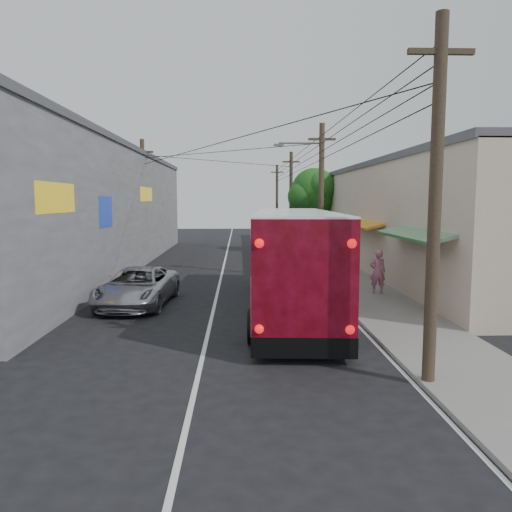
# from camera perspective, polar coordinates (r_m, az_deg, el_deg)

# --- Properties ---
(ground) EXTENTS (120.00, 120.00, 0.00)m
(ground) POSITION_cam_1_polar(r_m,az_deg,el_deg) (13.34, -6.20, -11.65)
(ground) COLOR black
(ground) RESTS_ON ground
(sidewalk) EXTENTS (3.00, 80.00, 0.12)m
(sidewalk) POSITION_cam_1_polar(r_m,az_deg,el_deg) (33.36, 7.60, -0.65)
(sidewalk) COLOR slate
(sidewalk) RESTS_ON ground
(building_right) EXTENTS (7.09, 40.00, 6.25)m
(building_right) POSITION_cam_1_polar(r_m,az_deg,el_deg) (36.07, 14.21, 4.66)
(building_right) COLOR beige
(building_right) RESTS_ON ground
(building_left) EXTENTS (7.20, 36.00, 7.25)m
(building_left) POSITION_cam_1_polar(r_m,az_deg,el_deg) (32.08, -19.21, 5.20)
(building_left) COLOR gray
(building_left) RESTS_ON ground
(utility_poles) EXTENTS (11.80, 45.28, 8.00)m
(utility_poles) POSITION_cam_1_polar(r_m,az_deg,el_deg) (33.04, 1.79, 6.40)
(utility_poles) COLOR #473828
(utility_poles) RESTS_ON ground
(street_tree) EXTENTS (4.40, 4.00, 6.60)m
(street_tree) POSITION_cam_1_polar(r_m,az_deg,el_deg) (39.11, 6.77, 7.16)
(street_tree) COLOR #3F2B19
(street_tree) RESTS_ON ground
(coach_bus) EXTENTS (3.64, 13.06, 3.72)m
(coach_bus) POSITION_cam_1_polar(r_m,az_deg,el_deg) (18.72, 4.28, -0.36)
(coach_bus) COLOR white
(coach_bus) RESTS_ON ground
(jeepney) EXTENTS (2.85, 5.49, 1.48)m
(jeepney) POSITION_cam_1_polar(r_m,az_deg,el_deg) (20.15, -13.38, -3.44)
(jeepney) COLOR #ADACB3
(jeepney) RESTS_ON ground
(parked_suv) EXTENTS (2.27, 5.24, 1.50)m
(parked_suv) POSITION_cam_1_polar(r_m,az_deg,el_deg) (31.04, 4.76, 0.14)
(parked_suv) COLOR #999AA1
(parked_suv) RESTS_ON ground
(parked_car_mid) EXTENTS (1.68, 4.03, 1.36)m
(parked_car_mid) POSITION_cam_1_polar(r_m,az_deg,el_deg) (33.28, 2.93, 0.46)
(parked_car_mid) COLOR #2A2B30
(parked_car_mid) RESTS_ON ground
(parked_car_far) EXTENTS (1.92, 4.42, 1.41)m
(parked_car_far) POSITION_cam_1_polar(r_m,az_deg,el_deg) (39.93, 2.83, 1.48)
(parked_car_far) COLOR black
(parked_car_far) RESTS_ON ground
(pedestrian_near) EXTENTS (0.70, 0.47, 1.88)m
(pedestrian_near) POSITION_cam_1_polar(r_m,az_deg,el_deg) (22.12, 13.73, -1.75)
(pedestrian_near) COLOR #C76989
(pedestrian_near) RESTS_ON sidewalk
(pedestrian_far) EXTENTS (0.89, 0.77, 1.58)m
(pedestrian_far) POSITION_cam_1_polar(r_m,az_deg,el_deg) (29.20, 7.02, 0.04)
(pedestrian_far) COLOR #7C8CB4
(pedestrian_far) RESTS_ON sidewalk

